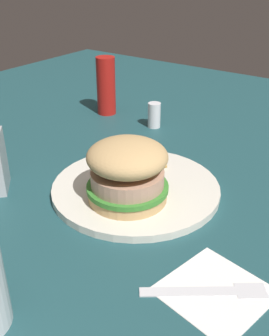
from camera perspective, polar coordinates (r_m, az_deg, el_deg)
The scene contains 8 objects.
ground_plane at distance 0.65m, azimuth -0.55°, elevation -3.82°, with size 1.60×1.60×0.00m, color #1E474C.
plate at distance 0.65m, azimuth -0.00°, elevation -2.78°, with size 0.27×0.27×0.01m, color silver.
sandwich at distance 0.59m, azimuth -1.01°, elevation -0.39°, with size 0.12×0.12×0.09m.
fries_pile at distance 0.71m, azimuth -0.77°, elevation 0.51°, with size 0.11×0.09×0.01m.
napkin at distance 0.49m, azimuth 11.30°, elevation -16.66°, with size 0.11×0.11×0.00m, color white.
fork at distance 0.49m, azimuth 11.52°, elevation -16.44°, with size 0.15×0.12×0.00m.
ketchup_bottle at distance 0.97m, azimuth -4.03°, elevation 11.47°, with size 0.04×0.04×0.13m, color #B21914.
salt_shaker at distance 0.90m, azimuth 2.79°, elevation 7.46°, with size 0.03×0.03×0.06m, color white.
Camera 1 is at (0.33, -0.44, 0.34)m, focal length 43.26 mm.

